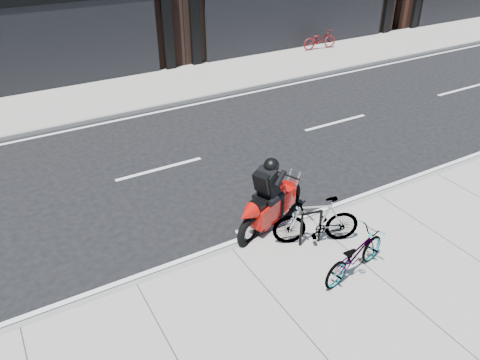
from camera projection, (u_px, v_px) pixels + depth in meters
ground at (191, 206)px, 10.94m from camera, size 120.00×120.00×0.00m
sidewalk_far at (100, 98)px, 16.66m from camera, size 60.00×3.50×0.13m
bike_rack at (311, 225)px, 9.33m from camera, size 0.46×0.13×0.79m
bicycle_front at (355, 255)px, 8.59m from camera, size 1.73×0.91×0.87m
bicycle_rear at (316, 220)px, 9.35m from camera, size 1.81×1.16×1.06m
motorcycle at (274, 198)px, 9.96m from camera, size 2.20×1.19×1.74m
bicycle_far at (320, 39)px, 21.55m from camera, size 1.72×0.74×0.88m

